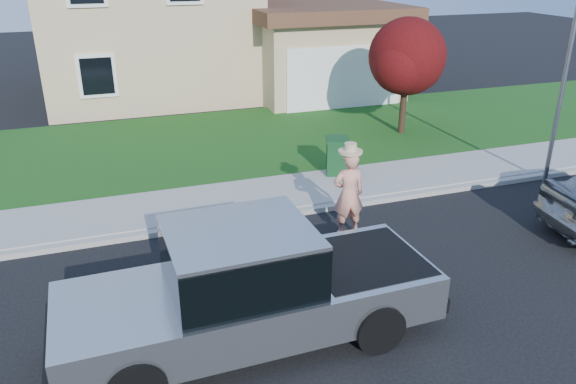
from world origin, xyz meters
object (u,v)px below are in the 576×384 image
at_px(ornamental_tree, 408,60).
at_px(street_lamp, 566,82).
at_px(trash_bin, 337,155).
at_px(pickup_truck, 249,289).
at_px(woman, 349,192).

relative_size(ornamental_tree, street_lamp, 0.78).
bearing_deg(trash_bin, pickup_truck, -104.48).
xyz_separation_m(woman, trash_bin, (1.08, 3.02, -0.32)).
height_order(ornamental_tree, trash_bin, ornamental_tree).
height_order(pickup_truck, woman, woman).
bearing_deg(trash_bin, ornamental_tree, 58.25).
bearing_deg(pickup_truck, street_lamp, 20.38).
xyz_separation_m(pickup_truck, ornamental_tree, (7.52, 8.54, 1.54)).
relative_size(woman, street_lamp, 0.43).
bearing_deg(ornamental_tree, trash_bin, -141.83).
relative_size(woman, trash_bin, 2.12).
relative_size(trash_bin, street_lamp, 0.20).
distance_m(woman, trash_bin, 3.23).
bearing_deg(street_lamp, trash_bin, 142.84).
bearing_deg(street_lamp, ornamental_tree, 92.12).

